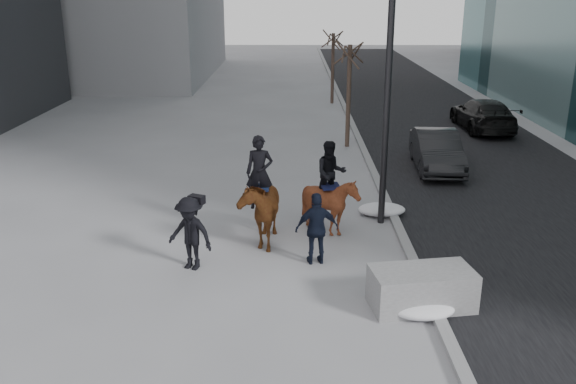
{
  "coord_description": "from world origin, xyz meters",
  "views": [
    {
      "loc": [
        0.08,
        -12.97,
        6.24
      ],
      "look_at": [
        0.0,
        1.2,
        1.5
      ],
      "focal_mm": 38.0,
      "sensor_mm": 36.0,
      "label": 1
    }
  ],
  "objects_px": {
    "car_near": "(437,151)",
    "mounted_right": "(330,198)",
    "mounted_left": "(260,204)",
    "planter": "(422,289)"
  },
  "relations": [
    {
      "from": "planter",
      "to": "mounted_left",
      "type": "height_order",
      "value": "mounted_left"
    },
    {
      "from": "car_near",
      "to": "mounted_left",
      "type": "height_order",
      "value": "mounted_left"
    },
    {
      "from": "mounted_left",
      "to": "mounted_right",
      "type": "height_order",
      "value": "mounted_left"
    },
    {
      "from": "mounted_left",
      "to": "mounted_right",
      "type": "bearing_deg",
      "value": 16.29
    },
    {
      "from": "car_near",
      "to": "mounted_right",
      "type": "bearing_deg",
      "value": -120.9
    },
    {
      "from": "planter",
      "to": "mounted_left",
      "type": "xyz_separation_m",
      "value": [
        -3.48,
        3.44,
        0.61
      ]
    },
    {
      "from": "planter",
      "to": "mounted_left",
      "type": "relative_size",
      "value": 0.75
    },
    {
      "from": "mounted_left",
      "to": "mounted_right",
      "type": "xyz_separation_m",
      "value": [
        1.84,
        0.54,
        -0.02
      ]
    },
    {
      "from": "car_near",
      "to": "mounted_left",
      "type": "distance_m",
      "value": 9.0
    },
    {
      "from": "mounted_right",
      "to": "mounted_left",
      "type": "bearing_deg",
      "value": -163.71
    }
  ]
}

